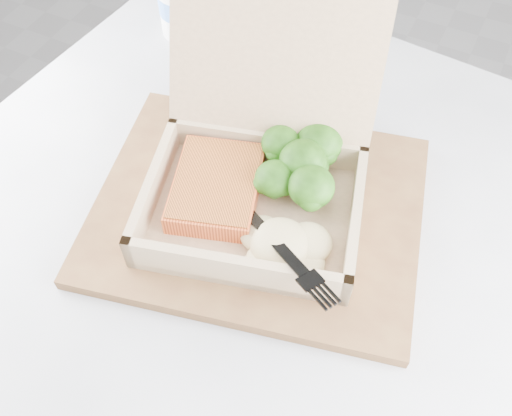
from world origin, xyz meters
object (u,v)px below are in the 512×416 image
at_px(cafe_table, 254,296).
at_px(paper_cup, 183,2).
at_px(serving_tray, 258,209).
at_px(takeout_container, 260,158).

bearing_deg(cafe_table, paper_cup, 132.48).
bearing_deg(serving_tray, cafe_table, -85.99).
bearing_deg(paper_cup, serving_tray, -46.24).
height_order(cafe_table, paper_cup, paper_cup).
relative_size(cafe_table, paper_cup, 9.56).
height_order(cafe_table, takeout_container, takeout_container).
bearing_deg(takeout_container, serving_tray, -83.06).
xyz_separation_m(takeout_container, paper_cup, (-0.23, 0.23, -0.02)).
bearing_deg(cafe_table, takeout_container, 105.84).
relative_size(serving_tray, paper_cup, 4.06).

